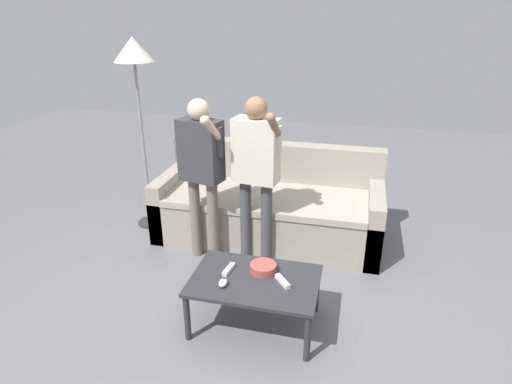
{
  "coord_description": "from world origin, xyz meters",
  "views": [
    {
      "loc": [
        0.64,
        -2.45,
        2.13
      ],
      "look_at": [
        -0.06,
        0.39,
        0.87
      ],
      "focal_mm": 30.09,
      "sensor_mm": 36.0,
      "label": 1
    }
  ],
  "objects_px": {
    "game_remote_nunchuk": "(223,283)",
    "game_remote_wand_far": "(229,269)",
    "coffee_table": "(255,285)",
    "game_remote_wand_near": "(283,281)",
    "player_left": "(201,163)",
    "couch": "(270,207)",
    "snack_bowl": "(263,268)",
    "player_center": "(256,164)",
    "floor_lamp": "(134,63)"
  },
  "relations": [
    {
      "from": "game_remote_wand_far",
      "to": "player_center",
      "type": "bearing_deg",
      "value": 89.28
    },
    {
      "from": "coffee_table",
      "to": "player_left",
      "type": "xyz_separation_m",
      "value": [
        -0.66,
        0.79,
        0.58
      ]
    },
    {
      "from": "game_remote_nunchuk",
      "to": "game_remote_wand_far",
      "type": "height_order",
      "value": "game_remote_nunchuk"
    },
    {
      "from": "player_center",
      "to": "game_remote_wand_near",
      "type": "bearing_deg",
      "value": -64.77
    },
    {
      "from": "game_remote_nunchuk",
      "to": "game_remote_wand_near",
      "type": "height_order",
      "value": "game_remote_nunchuk"
    },
    {
      "from": "player_left",
      "to": "game_remote_wand_near",
      "type": "height_order",
      "value": "player_left"
    },
    {
      "from": "game_remote_nunchuk",
      "to": "floor_lamp",
      "type": "height_order",
      "value": "floor_lamp"
    },
    {
      "from": "snack_bowl",
      "to": "game_remote_nunchuk",
      "type": "xyz_separation_m",
      "value": [
        -0.23,
        -0.23,
        -0.01
      ]
    },
    {
      "from": "player_left",
      "to": "game_remote_wand_far",
      "type": "bearing_deg",
      "value": -58.21
    },
    {
      "from": "couch",
      "to": "game_remote_wand_near",
      "type": "xyz_separation_m",
      "value": [
        0.38,
        -1.35,
        0.1
      ]
    },
    {
      "from": "player_left",
      "to": "game_remote_wand_far",
      "type": "distance_m",
      "value": 1.01
    },
    {
      "from": "game_remote_wand_near",
      "to": "player_center",
      "type": "bearing_deg",
      "value": 115.23
    },
    {
      "from": "coffee_table",
      "to": "game_remote_wand_far",
      "type": "distance_m",
      "value": 0.22
    },
    {
      "from": "snack_bowl",
      "to": "game_remote_wand_far",
      "type": "xyz_separation_m",
      "value": [
        -0.24,
        -0.05,
        -0.01
      ]
    },
    {
      "from": "couch",
      "to": "game_remote_nunchuk",
      "type": "xyz_separation_m",
      "value": [
        -0.01,
        -1.48,
        0.11
      ]
    },
    {
      "from": "couch",
      "to": "game_remote_nunchuk",
      "type": "height_order",
      "value": "couch"
    },
    {
      "from": "coffee_table",
      "to": "floor_lamp",
      "type": "bearing_deg",
      "value": 138.67
    },
    {
      "from": "coffee_table",
      "to": "player_center",
      "type": "height_order",
      "value": "player_center"
    },
    {
      "from": "game_remote_wand_near",
      "to": "game_remote_wand_far",
      "type": "xyz_separation_m",
      "value": [
        -0.4,
        0.05,
        0.0
      ]
    },
    {
      "from": "coffee_table",
      "to": "game_remote_wand_far",
      "type": "xyz_separation_m",
      "value": [
        -0.21,
        0.05,
        0.06
      ]
    },
    {
      "from": "coffee_table",
      "to": "player_center",
      "type": "distance_m",
      "value": 1.04
    },
    {
      "from": "snack_bowl",
      "to": "couch",
      "type": "bearing_deg",
      "value": 100.0
    },
    {
      "from": "player_left",
      "to": "coffee_table",
      "type": "bearing_deg",
      "value": -49.94
    },
    {
      "from": "coffee_table",
      "to": "player_left",
      "type": "distance_m",
      "value": 1.18
    },
    {
      "from": "game_remote_wand_near",
      "to": "game_remote_wand_far",
      "type": "relative_size",
      "value": 0.95
    },
    {
      "from": "couch",
      "to": "coffee_table",
      "type": "relative_size",
      "value": 2.42
    },
    {
      "from": "coffee_table",
      "to": "game_remote_wand_far",
      "type": "height_order",
      "value": "game_remote_wand_far"
    },
    {
      "from": "floor_lamp",
      "to": "game_remote_wand_near",
      "type": "bearing_deg",
      "value": -37.81
    },
    {
      "from": "snack_bowl",
      "to": "player_center",
      "type": "xyz_separation_m",
      "value": [
        -0.23,
        0.73,
        0.52
      ]
    },
    {
      "from": "couch",
      "to": "player_left",
      "type": "xyz_separation_m",
      "value": [
        -0.48,
        -0.56,
        0.62
      ]
    },
    {
      "from": "floor_lamp",
      "to": "player_center",
      "type": "bearing_deg",
      "value": -19.77
    },
    {
      "from": "game_remote_nunchuk",
      "to": "game_remote_wand_far",
      "type": "relative_size",
      "value": 0.58
    },
    {
      "from": "couch",
      "to": "snack_bowl",
      "type": "bearing_deg",
      "value": -80.0
    },
    {
      "from": "game_remote_wand_far",
      "to": "player_left",
      "type": "bearing_deg",
      "value": 121.79
    },
    {
      "from": "game_remote_nunchuk",
      "to": "game_remote_wand_far",
      "type": "xyz_separation_m",
      "value": [
        -0.02,
        0.18,
        -0.01
      ]
    },
    {
      "from": "snack_bowl",
      "to": "game_remote_wand_far",
      "type": "bearing_deg",
      "value": -167.42
    },
    {
      "from": "snack_bowl",
      "to": "game_remote_wand_near",
      "type": "xyz_separation_m",
      "value": [
        0.16,
        -0.11,
        -0.01
      ]
    },
    {
      "from": "game_remote_nunchuk",
      "to": "game_remote_wand_far",
      "type": "bearing_deg",
      "value": 94.89
    },
    {
      "from": "snack_bowl",
      "to": "floor_lamp",
      "type": "bearing_deg",
      "value": 141.73
    },
    {
      "from": "coffee_table",
      "to": "snack_bowl",
      "type": "bearing_deg",
      "value": 70.96
    },
    {
      "from": "player_left",
      "to": "game_remote_wand_near",
      "type": "distance_m",
      "value": 1.28
    },
    {
      "from": "game_remote_nunchuk",
      "to": "game_remote_wand_far",
      "type": "distance_m",
      "value": 0.18
    },
    {
      "from": "player_center",
      "to": "game_remote_wand_near",
      "type": "relative_size",
      "value": 10.27
    },
    {
      "from": "coffee_table",
      "to": "game_remote_nunchuk",
      "type": "relative_size",
      "value": 10.12
    },
    {
      "from": "couch",
      "to": "floor_lamp",
      "type": "relative_size",
      "value": 1.14
    },
    {
      "from": "floor_lamp",
      "to": "player_center",
      "type": "distance_m",
      "value": 1.53
    },
    {
      "from": "couch",
      "to": "player_center",
      "type": "height_order",
      "value": "player_center"
    },
    {
      "from": "player_center",
      "to": "player_left",
      "type": "bearing_deg",
      "value": -174.77
    },
    {
      "from": "couch",
      "to": "coffee_table",
      "type": "distance_m",
      "value": 1.36
    },
    {
      "from": "game_remote_nunchuk",
      "to": "player_left",
      "type": "bearing_deg",
      "value": 117.3
    }
  ]
}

